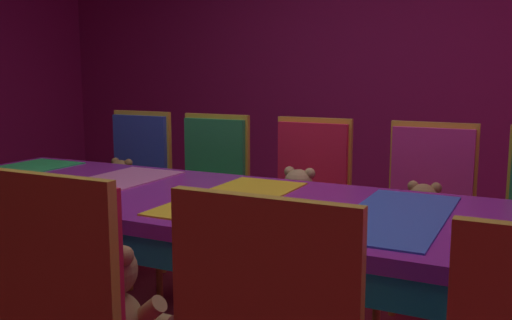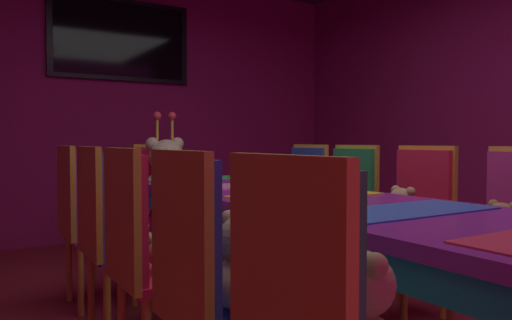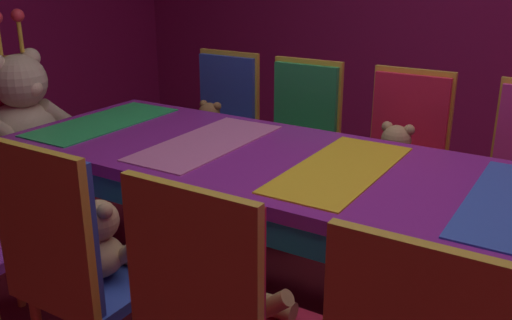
{
  "view_description": "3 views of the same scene",
  "coord_description": "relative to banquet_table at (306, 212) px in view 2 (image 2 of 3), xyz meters",
  "views": [
    {
      "loc": [
        -1.88,
        -1.04,
        1.22
      ],
      "look_at": [
        0.23,
        0.01,
        0.86
      ],
      "focal_mm": 39.89,
      "sensor_mm": 36.0,
      "label": 1
    },
    {
      "loc": [
        -1.49,
        -1.95,
        1.01
      ],
      "look_at": [
        -0.19,
        0.16,
        0.92
      ],
      "focal_mm": 34.57,
      "sensor_mm": 36.0,
      "label": 2
    },
    {
      "loc": [
        -1.9,
        -0.79,
        1.49
      ],
      "look_at": [
        -0.24,
        0.23,
        0.81
      ],
      "focal_mm": 39.85,
      "sensor_mm": 36.0,
      "label": 3
    }
  ],
  "objects": [
    {
      "name": "wall_back",
      "position": [
        0.0,
        3.2,
        0.74
      ],
      "size": [
        5.2,
        0.12,
        2.8
      ],
      "primitive_type": "cube",
      "color": "#8C1959",
      "rests_on": "ground_plane"
    },
    {
      "name": "chair_right_2",
      "position": [
        0.83,
        0.01,
        -0.06
      ],
      "size": [
        0.42,
        0.41,
        0.98
      ],
      "rotation": [
        0.0,
        0.0,
        3.14
      ],
      "color": "red",
      "rests_on": "ground_plane"
    },
    {
      "name": "teddy_left_1",
      "position": [
        -0.69,
        -0.57,
        -0.06
      ],
      "size": [
        0.26,
        0.34,
        0.32
      ],
      "color": "tan",
      "rests_on": "chair_left_1"
    },
    {
      "name": "chair_right_3",
      "position": [
        0.82,
        0.59,
        -0.06
      ],
      "size": [
        0.42,
        0.41,
        0.98
      ],
      "rotation": [
        0.0,
        0.0,
        3.14
      ],
      "color": "#268C4C",
      "rests_on": "ground_plane"
    },
    {
      "name": "chair_left_1",
      "position": [
        -0.84,
        -0.57,
        -0.06
      ],
      "size": [
        0.42,
        0.41,
        0.98
      ],
      "color": "#2D47B2",
      "rests_on": "ground_plane"
    },
    {
      "name": "teddy_right_2",
      "position": [
        0.69,
        0.01,
        -0.07
      ],
      "size": [
        0.24,
        0.31,
        0.29
      ],
      "rotation": [
        0.0,
        0.0,
        3.14
      ],
      "color": "tan",
      "rests_on": "chair_right_2"
    },
    {
      "name": "banquet_table",
      "position": [
        0.0,
        0.0,
        0.0
      ],
      "size": [
        0.9,
        2.97,
        0.75
      ],
      "color": "purple",
      "rests_on": "ground_plane"
    },
    {
      "name": "wall_tv",
      "position": [
        0.0,
        3.11,
        1.39
      ],
      "size": [
        1.44,
        0.06,
        0.83
      ],
      "color": "black"
    },
    {
      "name": "teddy_left_2",
      "position": [
        -0.7,
        -0.0,
        -0.07
      ],
      "size": [
        0.25,
        0.32,
        0.3
      ],
      "color": "#9E7247",
      "rests_on": "chair_left_2"
    },
    {
      "name": "chair_left_4",
      "position": [
        -0.84,
        1.14,
        -0.06
      ],
      "size": [
        0.42,
        0.41,
        0.98
      ],
      "color": "purple",
      "rests_on": "ground_plane"
    },
    {
      "name": "teddy_right_1",
      "position": [
        0.69,
        -0.6,
        -0.08
      ],
      "size": [
        0.22,
        0.29,
        0.27
      ],
      "rotation": [
        0.0,
        0.0,
        3.14
      ],
      "color": "#9E7247",
      "rests_on": "chair_right_1"
    },
    {
      "name": "teddy_right_4",
      "position": [
        0.69,
        1.13,
        -0.09
      ],
      "size": [
        0.21,
        0.28,
        0.26
      ],
      "rotation": [
        0.0,
        0.0,
        3.14
      ],
      "color": "olive",
      "rests_on": "chair_right_4"
    },
    {
      "name": "chair_right_4",
      "position": [
        0.83,
        1.13,
        -0.06
      ],
      "size": [
        0.42,
        0.41,
        0.98
      ],
      "rotation": [
        0.0,
        0.0,
        3.14
      ],
      "color": "#2D47B2",
      "rests_on": "ground_plane"
    },
    {
      "name": "teddy_left_3",
      "position": [
        -0.7,
        0.57,
        -0.08
      ],
      "size": [
        0.23,
        0.3,
        0.29
      ],
      "color": "tan",
      "rests_on": "chair_left_3"
    },
    {
      "name": "chair_left_3",
      "position": [
        -0.84,
        0.57,
        -0.06
      ],
      "size": [
        0.42,
        0.41,
        0.98
      ],
      "color": "#2D47B2",
      "rests_on": "ground_plane"
    },
    {
      "name": "throne_chair",
      "position": [
        0.0,
        2.03,
        -0.06
      ],
      "size": [
        0.41,
        0.42,
        0.98
      ],
      "rotation": [
        0.0,
        0.0,
        -1.57
      ],
      "color": "red",
      "rests_on": "ground_plane"
    },
    {
      "name": "chair_left_2",
      "position": [
        -0.85,
        -0.0,
        -0.06
      ],
      "size": [
        0.42,
        0.41,
        0.98
      ],
      "color": "red",
      "rests_on": "ground_plane"
    },
    {
      "name": "king_teddy_bear",
      "position": [
        0.0,
        1.86,
        0.06
      ],
      "size": [
        0.62,
        0.48,
        0.79
      ],
      "rotation": [
        0.0,
        0.0,
        -1.57
      ],
      "color": "beige",
      "rests_on": "throne_chair"
    }
  ]
}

